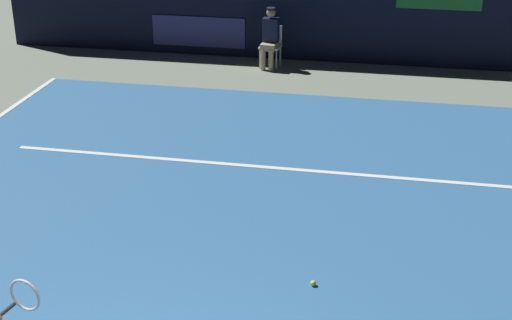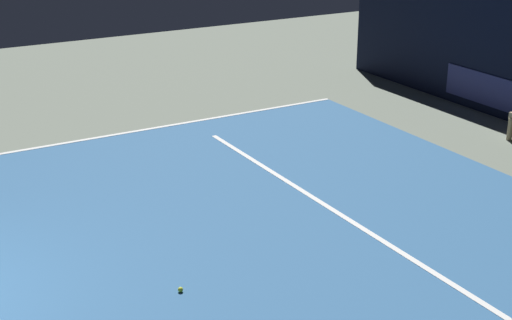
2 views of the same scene
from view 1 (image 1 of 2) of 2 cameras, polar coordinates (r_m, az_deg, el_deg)
ground_plane at (r=10.10m, az=-2.36°, el=-4.99°), size 29.32×29.32×0.00m
court_surface at (r=10.10m, az=-2.36°, el=-4.96°), size 10.16×11.03×0.01m
line_service at (r=11.78m, az=-0.20°, el=-0.47°), size 7.92×0.10×0.01m
back_wall at (r=17.18m, az=3.91°, el=11.85°), size 14.28×0.33×2.60m
line_judge_on_chair at (r=16.62m, az=1.08°, el=9.31°), size 0.48×0.56×1.32m
tennis_ball at (r=8.84m, az=4.36°, el=-9.31°), size 0.07×0.07×0.07m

